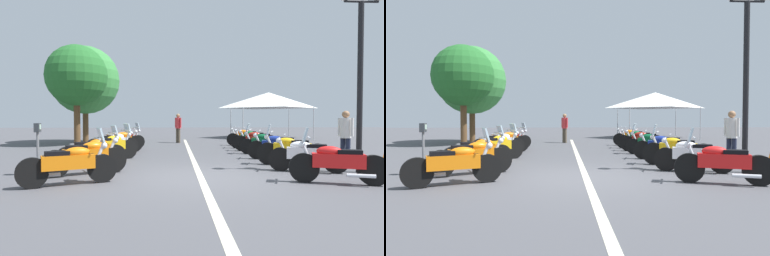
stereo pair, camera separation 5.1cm
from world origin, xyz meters
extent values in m
plane|color=#4C4C51|center=(0.00, 0.00, 0.00)|extent=(80.00, 80.00, 0.00)
cube|color=beige|center=(3.94, 0.00, 0.00)|extent=(18.88, 0.16, 0.01)
cylinder|color=black|center=(-0.46, 2.22, 0.31)|extent=(0.39, 0.63, 0.62)
cylinder|color=black|center=(-1.05, 3.48, 0.31)|extent=(0.39, 0.63, 0.62)
cube|color=orange|center=(-0.75, 2.85, 0.49)|extent=(0.70, 1.08, 0.30)
ellipsoid|color=orange|center=(-0.68, 2.68, 0.69)|extent=(0.45, 0.58, 0.22)
cube|color=black|center=(-0.85, 3.05, 0.67)|extent=(0.44, 0.54, 0.12)
cylinder|color=silver|center=(-0.49, 2.27, 0.61)|extent=(0.18, 0.29, 0.58)
cylinder|color=silver|center=(-0.51, 2.31, 0.97)|extent=(0.58, 0.30, 0.04)
sphere|color=silver|center=(-0.44, 2.17, 0.81)|extent=(0.14, 0.14, 0.14)
cylinder|color=silver|center=(-0.77, 3.30, 0.22)|extent=(0.30, 0.53, 0.08)
cube|color=silver|center=(-0.47, 2.23, 1.04)|extent=(0.38, 0.26, 0.32)
cylinder|color=black|center=(0.84, 2.21, 0.33)|extent=(0.43, 0.64, 0.66)
cylinder|color=black|center=(0.17, 3.45, 0.33)|extent=(0.43, 0.64, 0.66)
cube|color=orange|center=(0.50, 2.83, 0.51)|extent=(0.76, 1.08, 0.30)
ellipsoid|color=orange|center=(0.59, 2.67, 0.71)|extent=(0.48, 0.58, 0.22)
cube|color=black|center=(0.40, 3.02, 0.69)|extent=(0.46, 0.55, 0.12)
cylinder|color=silver|center=(0.81, 2.26, 0.63)|extent=(0.20, 0.29, 0.58)
cylinder|color=silver|center=(0.79, 2.29, 0.99)|extent=(0.56, 0.33, 0.04)
sphere|color=silver|center=(0.86, 2.16, 0.83)|extent=(0.14, 0.14, 0.14)
cylinder|color=silver|center=(0.46, 3.29, 0.23)|extent=(0.33, 0.52, 0.08)
cylinder|color=black|center=(2.22, 2.41, 0.31)|extent=(0.44, 0.60, 0.62)
cylinder|color=black|center=(1.48, 3.60, 0.31)|extent=(0.44, 0.60, 0.62)
cube|color=orange|center=(1.85, 3.01, 0.49)|extent=(0.80, 1.05, 0.30)
ellipsoid|color=orange|center=(1.95, 2.85, 0.69)|extent=(0.50, 0.58, 0.22)
cube|color=black|center=(1.73, 3.19, 0.67)|extent=(0.47, 0.54, 0.12)
cylinder|color=silver|center=(2.19, 2.46, 0.61)|extent=(0.21, 0.28, 0.58)
cylinder|color=silver|center=(2.17, 2.50, 0.97)|extent=(0.55, 0.36, 0.04)
sphere|color=silver|center=(2.25, 2.37, 0.81)|extent=(0.14, 0.14, 0.14)
cylinder|color=silver|center=(1.78, 3.46, 0.22)|extent=(0.36, 0.51, 0.08)
cube|color=silver|center=(2.21, 2.43, 1.04)|extent=(0.37, 0.29, 0.32)
cylinder|color=black|center=(3.76, 2.25, 0.33)|extent=(0.50, 0.61, 0.66)
cylinder|color=black|center=(2.93, 3.37, 0.33)|extent=(0.50, 0.61, 0.66)
cube|color=#EAB214|center=(3.35, 2.81, 0.51)|extent=(0.86, 1.01, 0.30)
ellipsoid|color=#EAB214|center=(3.46, 2.67, 0.71)|extent=(0.52, 0.57, 0.22)
cube|color=black|center=(3.22, 2.99, 0.69)|extent=(0.50, 0.54, 0.12)
cylinder|color=silver|center=(3.73, 2.30, 0.63)|extent=(0.23, 0.27, 0.58)
cylinder|color=silver|center=(3.70, 2.33, 0.99)|extent=(0.52, 0.40, 0.04)
sphere|color=silver|center=(3.79, 2.21, 0.83)|extent=(0.14, 0.14, 0.14)
cylinder|color=silver|center=(3.24, 3.25, 0.23)|extent=(0.39, 0.49, 0.08)
cube|color=silver|center=(3.75, 2.27, 1.06)|extent=(0.36, 0.31, 0.32)
cylinder|color=black|center=(4.96, 2.35, 0.34)|extent=(0.48, 0.64, 0.67)
cylinder|color=black|center=(4.21, 3.51, 0.34)|extent=(0.48, 0.64, 0.67)
cube|color=white|center=(4.59, 2.93, 0.52)|extent=(0.81, 1.04, 0.30)
ellipsoid|color=white|center=(4.68, 2.78, 0.72)|extent=(0.50, 0.58, 0.22)
cube|color=black|center=(4.47, 3.12, 0.70)|extent=(0.48, 0.54, 0.12)
cylinder|color=silver|center=(4.93, 2.40, 0.64)|extent=(0.22, 0.28, 0.58)
cylinder|color=silver|center=(4.91, 2.44, 1.00)|extent=(0.54, 0.37, 0.04)
sphere|color=silver|center=(4.99, 2.31, 0.84)|extent=(0.14, 0.14, 0.14)
cylinder|color=silver|center=(4.51, 3.38, 0.23)|extent=(0.37, 0.50, 0.08)
cylinder|color=black|center=(6.16, 2.31, 0.34)|extent=(0.40, 0.67, 0.67)
cylinder|color=black|center=(5.61, 3.56, 0.34)|extent=(0.40, 0.67, 0.67)
cube|color=orange|center=(5.88, 2.93, 0.52)|extent=(0.68, 1.06, 0.30)
ellipsoid|color=orange|center=(5.95, 2.77, 0.72)|extent=(0.45, 0.58, 0.22)
cube|color=black|center=(5.79, 3.14, 0.70)|extent=(0.43, 0.54, 0.12)
cylinder|color=silver|center=(6.13, 2.37, 0.64)|extent=(0.18, 0.29, 0.58)
cylinder|color=silver|center=(6.12, 2.40, 1.00)|extent=(0.58, 0.29, 0.04)
sphere|color=silver|center=(6.18, 2.27, 0.84)|extent=(0.14, 0.14, 0.14)
cylinder|color=silver|center=(5.88, 3.38, 0.24)|extent=(0.30, 0.54, 0.08)
cylinder|color=black|center=(7.63, 2.34, 0.31)|extent=(0.41, 0.61, 0.62)
cylinder|color=black|center=(7.01, 3.55, 0.31)|extent=(0.41, 0.61, 0.62)
cube|color=maroon|center=(7.32, 2.94, 0.49)|extent=(0.72, 1.05, 0.30)
ellipsoid|color=maroon|center=(7.40, 2.78, 0.69)|extent=(0.47, 0.58, 0.22)
cube|color=black|center=(7.22, 3.14, 0.67)|extent=(0.45, 0.55, 0.12)
cylinder|color=silver|center=(7.61, 2.39, 0.61)|extent=(0.19, 0.29, 0.58)
cylinder|color=silver|center=(7.59, 2.43, 0.97)|extent=(0.57, 0.32, 0.04)
sphere|color=silver|center=(7.66, 2.30, 0.81)|extent=(0.14, 0.14, 0.14)
cylinder|color=silver|center=(7.30, 3.39, 0.22)|extent=(0.32, 0.53, 0.08)
cube|color=silver|center=(7.62, 2.36, 1.04)|extent=(0.38, 0.27, 0.32)
cylinder|color=black|center=(-0.68, -2.23, 0.32)|extent=(0.34, 0.66, 0.64)
cylinder|color=black|center=(-1.12, -3.54, 0.32)|extent=(0.34, 0.66, 0.64)
cube|color=red|center=(-0.90, -2.88, 0.50)|extent=(0.60, 1.09, 0.30)
ellipsoid|color=red|center=(-0.84, -2.71, 0.70)|extent=(0.41, 0.58, 0.22)
cube|color=black|center=(-0.97, -3.09, 0.68)|extent=(0.40, 0.54, 0.12)
cylinder|color=silver|center=(-0.70, -2.29, 0.62)|extent=(0.16, 0.30, 0.58)
cylinder|color=silver|center=(-0.71, -2.32, 0.98)|extent=(0.60, 0.23, 0.04)
sphere|color=silver|center=(-0.67, -2.18, 0.82)|extent=(0.14, 0.14, 0.14)
cylinder|color=silver|center=(-1.20, -3.22, 0.23)|extent=(0.25, 0.55, 0.08)
cube|color=silver|center=(-0.69, -2.25, 1.05)|extent=(0.38, 0.23, 0.32)
cylinder|color=black|center=(0.88, -2.21, 0.32)|extent=(0.35, 0.64, 0.63)
cylinder|color=black|center=(0.40, -3.49, 0.32)|extent=(0.35, 0.64, 0.63)
cube|color=white|center=(0.64, -2.85, 0.50)|extent=(0.62, 1.07, 0.30)
ellipsoid|color=white|center=(0.70, -2.68, 0.70)|extent=(0.42, 0.58, 0.22)
cube|color=black|center=(0.56, -3.06, 0.68)|extent=(0.41, 0.54, 0.12)
cylinder|color=silver|center=(0.86, -2.26, 0.62)|extent=(0.17, 0.30, 0.58)
cylinder|color=silver|center=(0.84, -2.30, 0.98)|extent=(0.60, 0.25, 0.04)
sphere|color=silver|center=(0.89, -2.16, 0.82)|extent=(0.14, 0.14, 0.14)
cylinder|color=silver|center=(0.33, -3.17, 0.22)|extent=(0.27, 0.54, 0.08)
cylinder|color=black|center=(2.09, -2.22, 0.34)|extent=(0.38, 0.68, 0.67)
cylinder|color=black|center=(1.56, -3.53, 0.34)|extent=(0.38, 0.68, 0.67)
cube|color=#EAB214|center=(1.83, -2.88, 0.52)|extent=(0.66, 1.10, 0.30)
ellipsoid|color=#EAB214|center=(1.89, -2.71, 0.72)|extent=(0.43, 0.58, 0.22)
cube|color=black|center=(1.75, -3.08, 0.70)|extent=(0.42, 0.54, 0.12)
cylinder|color=silver|center=(2.07, -2.28, 0.64)|extent=(0.17, 0.29, 0.58)
cylinder|color=silver|center=(2.05, -2.31, 1.00)|extent=(0.59, 0.27, 0.04)
sphere|color=silver|center=(2.11, -2.17, 0.84)|extent=(0.14, 0.14, 0.14)
cylinder|color=silver|center=(1.50, -3.20, 0.24)|extent=(0.28, 0.54, 0.08)
cube|color=silver|center=(2.08, -2.24, 1.07)|extent=(0.38, 0.25, 0.32)
cylinder|color=black|center=(3.44, -2.20, 0.32)|extent=(0.33, 0.65, 0.64)
cylinder|color=black|center=(2.97, -3.66, 0.32)|extent=(0.33, 0.65, 0.64)
cube|color=navy|center=(3.20, -2.93, 0.50)|extent=(0.63, 1.19, 0.30)
ellipsoid|color=navy|center=(3.26, -2.76, 0.70)|extent=(0.41, 0.57, 0.22)
cube|color=black|center=(3.14, -3.14, 0.68)|extent=(0.40, 0.54, 0.12)
cylinder|color=silver|center=(3.42, -2.26, 0.62)|extent=(0.16, 0.30, 0.58)
cylinder|color=silver|center=(3.41, -2.30, 0.98)|extent=(0.60, 0.23, 0.04)
sphere|color=silver|center=(3.46, -2.16, 0.82)|extent=(0.14, 0.14, 0.14)
cylinder|color=silver|center=(2.89, -3.31, 0.22)|extent=(0.25, 0.55, 0.08)
cylinder|color=black|center=(5.01, -2.23, 0.30)|extent=(0.36, 0.62, 0.61)
cylinder|color=black|center=(4.44, -3.63, 0.30)|extent=(0.36, 0.62, 0.61)
cube|color=#0C592D|center=(4.73, -2.93, 0.48)|extent=(0.69, 1.17, 0.30)
ellipsoid|color=#0C592D|center=(4.80, -2.76, 0.68)|extent=(0.44, 0.58, 0.22)
cube|color=black|center=(4.64, -3.13, 0.66)|extent=(0.42, 0.54, 0.12)
cylinder|color=silver|center=(4.99, -2.29, 0.60)|extent=(0.17, 0.29, 0.58)
cylinder|color=silver|center=(4.97, -2.33, 0.96)|extent=(0.59, 0.27, 0.04)
sphere|color=silver|center=(5.03, -2.19, 0.80)|extent=(0.14, 0.14, 0.14)
cylinder|color=silver|center=(4.39, -3.28, 0.21)|extent=(0.28, 0.54, 0.08)
cube|color=silver|center=(5.01, -2.25, 1.03)|extent=(0.38, 0.25, 0.32)
cylinder|color=black|center=(6.15, -2.23, 0.33)|extent=(0.29, 0.67, 0.66)
cylinder|color=black|center=(5.83, -3.63, 0.33)|extent=(0.29, 0.67, 0.66)
cube|color=maroon|center=(5.99, -2.93, 0.51)|extent=(0.52, 1.13, 0.30)
ellipsoid|color=maroon|center=(6.03, -2.76, 0.71)|extent=(0.37, 0.57, 0.22)
cube|color=black|center=(5.94, -3.15, 0.69)|extent=(0.36, 0.53, 0.12)
cylinder|color=silver|center=(6.14, -2.29, 0.63)|extent=(0.13, 0.30, 0.58)
cylinder|color=silver|center=(6.13, -2.33, 0.99)|extent=(0.61, 0.18, 0.04)
sphere|color=silver|center=(6.16, -2.18, 0.83)|extent=(0.14, 0.14, 0.14)
cylinder|color=silver|center=(5.72, -3.31, 0.23)|extent=(0.20, 0.55, 0.08)
cylinder|color=black|center=(7.41, -2.26, 0.32)|extent=(0.28, 0.65, 0.63)
cylinder|color=black|center=(7.05, -3.74, 0.32)|extent=(0.28, 0.65, 0.63)
cube|color=#0C592D|center=(7.23, -3.00, 0.50)|extent=(0.54, 1.20, 0.30)
ellipsoid|color=#0C592D|center=(7.27, -2.82, 0.70)|extent=(0.37, 0.57, 0.22)
cube|color=black|center=(7.18, -3.21, 0.68)|extent=(0.36, 0.53, 0.12)
cylinder|color=silver|center=(7.40, -2.31, 0.62)|extent=(0.14, 0.30, 0.58)
cylinder|color=silver|center=(7.39, -2.35, 0.98)|extent=(0.61, 0.18, 0.04)
sphere|color=silver|center=(7.42, -2.21, 0.82)|extent=(0.14, 0.14, 0.14)
cylinder|color=silver|center=(6.95, -3.40, 0.22)|extent=(0.21, 0.55, 0.08)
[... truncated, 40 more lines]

